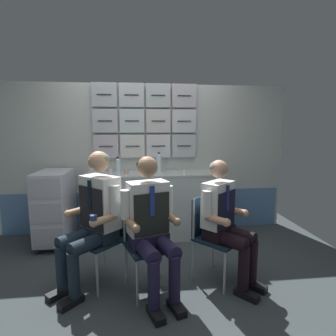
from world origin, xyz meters
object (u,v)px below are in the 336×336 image
(water_bottle_clear, at_px, (159,163))
(crew_member_near_trolley, at_px, (225,218))
(paper_cup_tan, at_px, (126,171))
(service_trolley, at_px, (55,206))
(crew_member_center, at_px, (151,221))
(folding_chair_center, at_px, (145,234))
(folding_chair_near_trolley, at_px, (211,228))
(folding_chair_left, at_px, (108,229))
(crew_member_left, at_px, (94,213))

(water_bottle_clear, bearing_deg, crew_member_near_trolley, -67.21)
(paper_cup_tan, bearing_deg, water_bottle_clear, 8.43)
(service_trolley, relative_size, crew_member_center, 0.77)
(crew_member_near_trolley, height_order, paper_cup_tan, crew_member_near_trolley)
(folding_chair_center, relative_size, water_bottle_clear, 3.01)
(service_trolley, distance_m, folding_chair_near_trolley, 2.06)
(folding_chair_center, xyz_separation_m, water_bottle_clear, (0.23, 1.24, 0.53))
(folding_chair_center, relative_size, crew_member_near_trolley, 0.69)
(service_trolley, distance_m, folding_chair_left, 1.17)
(paper_cup_tan, bearing_deg, folding_chair_left, -98.47)
(water_bottle_clear, relative_size, paper_cup_tan, 4.63)
(crew_member_near_trolley, bearing_deg, folding_chair_left, 169.26)
(service_trolley, xyz_separation_m, paper_cup_tan, (0.92, 0.12, 0.42))
(service_trolley, bearing_deg, folding_chair_center, -42.53)
(crew_member_center, height_order, water_bottle_clear, crew_member_center)
(crew_member_center, height_order, crew_member_near_trolley, crew_member_center)
(folding_chair_left, bearing_deg, crew_member_center, -37.12)
(folding_chair_center, bearing_deg, folding_chair_near_trolley, 6.56)
(crew_member_near_trolley, height_order, water_bottle_clear, crew_member_near_trolley)
(service_trolley, height_order, folding_chair_center, service_trolley)
(folding_chair_left, xyz_separation_m, folding_chair_near_trolley, (1.04, -0.09, 0.00))
(folding_chair_center, relative_size, crew_member_center, 0.66)
(crew_member_center, relative_size, crew_member_near_trolley, 1.04)
(folding_chair_left, relative_size, crew_member_left, 0.64)
(folding_chair_center, relative_size, paper_cup_tan, 13.91)
(folding_chair_center, xyz_separation_m, crew_member_center, (0.05, -0.15, 0.18))
(service_trolley, xyz_separation_m, folding_chair_near_trolley, (1.81, -0.97, -0.00))
(crew_member_center, xyz_separation_m, paper_cup_tan, (-0.28, 1.32, 0.24))
(crew_member_left, relative_size, crew_member_center, 1.03)
(folding_chair_near_trolley, distance_m, water_bottle_clear, 1.35)
(crew_member_left, bearing_deg, folding_chair_near_trolley, 0.85)
(folding_chair_center, bearing_deg, service_trolley, 137.47)
(folding_chair_near_trolley, height_order, water_bottle_clear, water_bottle_clear)
(crew_member_left, relative_size, water_bottle_clear, 4.67)
(service_trolley, xyz_separation_m, crew_member_center, (1.20, -1.20, 0.18))
(folding_chair_left, bearing_deg, folding_chair_center, -24.65)
(water_bottle_clear, bearing_deg, folding_chair_center, -100.57)
(crew_member_near_trolley, bearing_deg, service_trolley, 150.24)
(service_trolley, bearing_deg, water_bottle_clear, 7.87)
(service_trolley, distance_m, folding_chair_center, 1.56)
(crew_member_left, height_order, crew_member_near_trolley, crew_member_left)
(crew_member_left, distance_m, paper_cup_tan, 1.16)
(crew_member_center, relative_size, folding_chair_near_trolley, 1.51)
(crew_member_near_trolley, relative_size, paper_cup_tan, 20.18)
(crew_member_near_trolley, distance_m, paper_cup_tan, 1.60)
(crew_member_left, xyz_separation_m, folding_chair_near_trolley, (1.15, 0.02, -0.21))
(folding_chair_left, bearing_deg, folding_chair_near_trolley, -5.22)
(folding_chair_center, xyz_separation_m, crew_member_near_trolley, (0.77, -0.05, 0.15))
(folding_chair_left, distance_m, folding_chair_near_trolley, 1.04)
(crew_member_center, bearing_deg, crew_member_left, 158.57)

